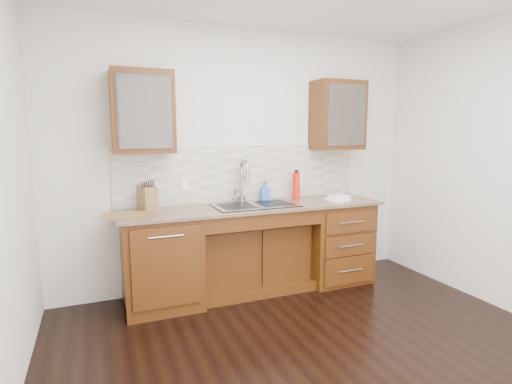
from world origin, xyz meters
name	(u,v)px	position (x,y,z in m)	size (l,w,h in m)	color
ground	(329,370)	(0.00, 0.00, -0.05)	(4.00, 3.50, 0.10)	black
wall_back	(242,159)	(0.00, 1.80, 1.35)	(4.00, 0.10, 2.70)	silver
base_cabinet_left	(161,261)	(-0.95, 1.44, 0.44)	(0.70, 0.62, 0.88)	#593014
base_cabinet_center	(251,256)	(0.00, 1.53, 0.35)	(1.20, 0.44, 0.70)	#593014
base_cabinet_right	(333,240)	(0.95, 1.44, 0.44)	(0.70, 0.62, 0.88)	#593014
countertop	(255,207)	(0.00, 1.43, 0.90)	(2.70, 0.65, 0.03)	#84705B
backsplash	(244,173)	(0.00, 1.74, 1.21)	(2.70, 0.02, 0.59)	beige
sink	(256,214)	(0.00, 1.41, 0.83)	(0.84, 0.46, 0.19)	#9E9EA5
faucet	(241,184)	(-0.07, 1.64, 1.11)	(0.04, 0.04, 0.40)	#999993
filter_tap	(263,190)	(0.18, 1.65, 1.03)	(0.02, 0.02, 0.24)	#999993
upper_cabinet_left	(142,112)	(-1.05, 1.58, 1.83)	(0.55, 0.34, 0.75)	#593014
upper_cabinet_right	(337,116)	(1.05, 1.58, 1.83)	(0.55, 0.34, 0.75)	#593014
outlet_left	(185,184)	(-0.65, 1.73, 1.12)	(0.08, 0.01, 0.12)	white
outlet_right	(298,179)	(0.65, 1.73, 1.12)	(0.08, 0.01, 0.12)	white
soap_bottle	(266,191)	(0.21, 1.65, 1.01)	(0.09, 0.09, 0.20)	blue
water_bottle	(296,186)	(0.56, 1.60, 1.06)	(0.08, 0.08, 0.29)	red
plate	(338,199)	(0.95, 1.37, 0.92)	(0.29, 0.29, 0.02)	silver
dish_towel	(339,197)	(0.99, 1.41, 0.94)	(0.21, 0.15, 0.03)	white
knife_block	(148,198)	(-1.03, 1.59, 1.02)	(0.12, 0.20, 0.23)	olive
cutting_board	(125,215)	(-1.26, 1.36, 0.92)	(0.38, 0.27, 0.02)	#AA6A27
cup_left_a	(132,117)	(-1.14, 1.58, 1.78)	(0.13, 0.13, 0.10)	white
cup_left_b	(151,119)	(-0.98, 1.58, 1.77)	(0.09, 0.09, 0.08)	white
cup_right_a	(333,121)	(0.99, 1.58, 1.77)	(0.11, 0.11, 0.09)	white
cup_right_b	(342,121)	(1.11, 1.58, 1.77)	(0.09, 0.09, 0.08)	white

